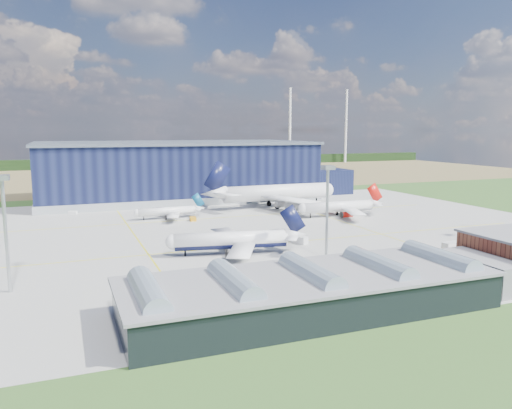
# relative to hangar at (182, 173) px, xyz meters

# --- Properties ---
(ground) EXTENTS (600.00, 600.00, 0.00)m
(ground) POSITION_rel_hangar_xyz_m (-2.81, -94.80, -11.62)
(ground) COLOR #284F1D
(ground) RESTS_ON ground
(apron) EXTENTS (220.00, 160.00, 0.08)m
(apron) POSITION_rel_hangar_xyz_m (-2.81, -84.80, -11.59)
(apron) COLOR #A6A5A0
(apron) RESTS_ON ground
(farmland) EXTENTS (600.00, 220.00, 0.01)m
(farmland) POSITION_rel_hangar_xyz_m (-2.81, 125.20, -11.62)
(farmland) COLOR olive
(farmland) RESTS_ON ground
(treeline) EXTENTS (600.00, 8.00, 8.00)m
(treeline) POSITION_rel_hangar_xyz_m (-2.81, 205.20, -7.62)
(treeline) COLOR black
(treeline) RESTS_ON ground
(hangar) EXTENTS (145.00, 62.00, 26.10)m
(hangar) POSITION_rel_hangar_xyz_m (0.00, 0.00, 0.00)
(hangar) COLOR black
(hangar) RESTS_ON ground
(glass_concourse) EXTENTS (78.00, 23.00, 8.60)m
(glass_concourse) POSITION_rel_hangar_xyz_m (-9.26, -154.80, -7.93)
(glass_concourse) COLOR black
(glass_concourse) RESTS_ON ground
(light_mast_west) EXTENTS (2.60, 2.60, 23.00)m
(light_mast_west) POSITION_rel_hangar_xyz_m (-62.81, -124.80, 3.82)
(light_mast_west) COLOR #B2B6B9
(light_mast_west) RESTS_ON ground
(light_mast_center) EXTENTS (2.60, 2.60, 23.00)m
(light_mast_center) POSITION_rel_hangar_xyz_m (7.19, -124.80, 3.82)
(light_mast_center) COLOR #B2B6B9
(light_mast_center) RESTS_ON ground
(airliner_navy) EXTENTS (42.72, 42.08, 12.03)m
(airliner_navy) POSITION_rel_hangar_xyz_m (-13.15, -112.00, -5.60)
(airliner_navy) COLOR white
(airliner_navy) RESTS_ON ground
(airliner_red) EXTENTS (36.34, 35.60, 11.46)m
(airliner_red) POSITION_rel_hangar_xyz_m (41.07, -72.80, -5.88)
(airliner_red) COLOR white
(airliner_red) RESTS_ON ground
(airliner_widebody) EXTENTS (59.56, 58.31, 19.08)m
(airliner_widebody) POSITION_rel_hangar_xyz_m (29.31, -44.50, -2.08)
(airliner_widebody) COLOR white
(airliner_widebody) RESTS_ON ground
(airliner_regional) EXTENTS (26.58, 26.01, 8.56)m
(airliner_regional) POSITION_rel_hangar_xyz_m (-18.09, -54.80, -7.34)
(airliner_regional) COLOR white
(airliner_regional) RESTS_ON ground
(gse_tug_a) EXTENTS (3.18, 4.28, 1.60)m
(gse_tug_a) POSITION_rel_hangar_xyz_m (-33.53, -140.45, -10.82)
(gse_tug_a) COLOR orange
(gse_tug_a) RESTS_ON ground
(gse_van_a) EXTENTS (5.40, 3.00, 2.23)m
(gse_van_a) POSITION_rel_hangar_xyz_m (42.35, -128.81, -10.50)
(gse_van_a) COLOR silver
(gse_van_a) RESTS_ON ground
(gse_cart_a) EXTENTS (2.94, 3.76, 1.44)m
(gse_cart_a) POSITION_rel_hangar_xyz_m (47.46, -60.87, -10.90)
(gse_cart_a) COLOR silver
(gse_cart_a) RESTS_ON ground
(gse_van_b) EXTENTS (3.84, 5.06, 2.11)m
(gse_van_b) POSITION_rel_hangar_xyz_m (8.55, -107.31, -10.56)
(gse_van_b) COLOR silver
(gse_van_b) RESTS_ON ground
(gse_tug_c) EXTENTS (2.44, 3.52, 1.44)m
(gse_tug_c) POSITION_rel_hangar_xyz_m (-10.53, -62.32, -10.89)
(gse_tug_c) COLOR orange
(gse_tug_c) RESTS_ON ground
(gse_cart_b) EXTENTS (3.51, 2.94, 1.30)m
(gse_cart_b) POSITION_rel_hangar_xyz_m (-49.25, -32.80, -10.97)
(gse_cart_b) COLOR silver
(gse_cart_b) RESTS_ON ground
(car_a) EXTENTS (3.67, 2.02, 1.18)m
(car_a) POSITION_rel_hangar_xyz_m (52.21, -130.78, -11.03)
(car_a) COLOR #99999E
(car_a) RESTS_ON ground
(car_b) EXTENTS (4.06, 2.50, 1.26)m
(car_b) POSITION_rel_hangar_xyz_m (23.84, -142.80, -10.99)
(car_b) COLOR #99999E
(car_b) RESTS_ON ground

